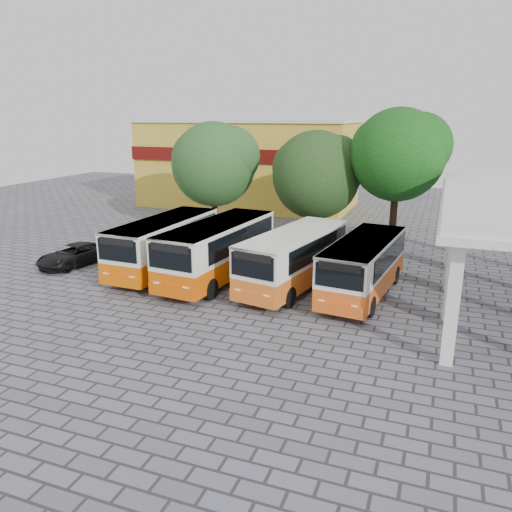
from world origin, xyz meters
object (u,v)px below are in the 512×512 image
at_px(bus_centre_left, 218,247).
at_px(bus_centre_right, 294,256).
at_px(bus_far_right, 364,264).
at_px(bus_far_left, 164,242).
at_px(parked_car, 73,255).

bearing_deg(bus_centre_left, bus_centre_right, 8.19).
xyz_separation_m(bus_centre_left, bus_far_right, (7.74, 0.29, -0.18)).
xyz_separation_m(bus_far_left, bus_far_right, (11.26, -0.05, -0.10)).
distance_m(bus_far_left, parked_car, 5.93).
bearing_deg(bus_far_left, bus_centre_left, -3.73).
bearing_deg(parked_car, bus_centre_right, 12.14).
relative_size(bus_centre_right, parked_car, 1.90).
relative_size(bus_centre_left, bus_far_right, 1.10).
xyz_separation_m(bus_centre_right, bus_far_right, (3.54, 0.07, -0.06)).
distance_m(bus_centre_left, bus_far_right, 7.75).
distance_m(bus_far_left, bus_far_right, 11.26).
bearing_deg(bus_centre_right, parked_car, -166.05).
xyz_separation_m(bus_far_left, parked_car, (-5.76, -0.89, -1.13)).
relative_size(bus_far_right, parked_car, 1.81).
height_order(bus_centre_left, parked_car, bus_centre_left).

